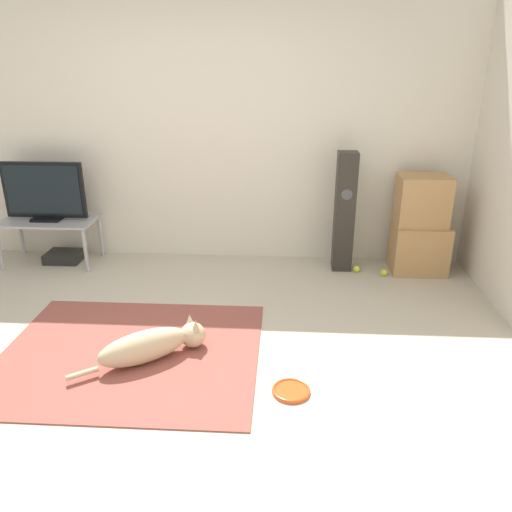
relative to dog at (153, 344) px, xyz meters
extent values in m
plane|color=#BCB29E|center=(0.05, -0.13, -0.12)|extent=(12.00, 12.00, 0.00)
cube|color=silver|center=(0.05, 1.97, 1.16)|extent=(8.00, 0.06, 2.55)
cube|color=#934C42|center=(-0.19, 0.06, -0.11)|extent=(1.78, 1.48, 0.01)
ellipsoid|color=beige|center=(-0.05, -0.04, 0.00)|extent=(0.62, 0.51, 0.22)
sphere|color=beige|center=(0.24, 0.17, -0.02)|extent=(0.18, 0.18, 0.18)
cone|color=beige|center=(0.22, 0.21, 0.08)|extent=(0.06, 0.06, 0.08)
cone|color=beige|center=(0.27, 0.13, 0.08)|extent=(0.06, 0.06, 0.08)
cylinder|color=beige|center=(-0.39, -0.27, -0.06)|extent=(0.19, 0.14, 0.04)
cylinder|color=#DB511E|center=(0.93, -0.30, -0.11)|extent=(0.24, 0.24, 0.02)
torus|color=#DB511E|center=(0.93, -0.30, -0.10)|extent=(0.24, 0.24, 0.02)
cube|color=tan|center=(2.15, 1.66, 0.11)|extent=(0.50, 0.38, 0.46)
cube|color=tan|center=(2.13, 1.68, 0.57)|extent=(0.46, 0.34, 0.46)
cube|color=#2D2823|center=(1.43, 1.68, 0.45)|extent=(0.18, 0.18, 1.13)
cylinder|color=#4C4C51|center=(1.43, 1.58, 0.64)|extent=(0.10, 0.00, 0.10)
cube|color=#A8A8AD|center=(-1.43, 1.65, 0.32)|extent=(0.90, 0.48, 0.02)
cylinder|color=#A8A8AD|center=(-1.01, 1.44, 0.10)|extent=(0.04, 0.04, 0.43)
cylinder|color=#A8A8AD|center=(-1.85, 1.87, 0.10)|extent=(0.04, 0.04, 0.43)
cylinder|color=#A8A8AD|center=(-1.01, 1.87, 0.10)|extent=(0.04, 0.04, 0.43)
cube|color=black|center=(-1.43, 1.65, 0.34)|extent=(0.28, 0.20, 0.03)
cube|color=black|center=(-1.43, 1.66, 0.62)|extent=(0.79, 0.04, 0.54)
cube|color=black|center=(-1.43, 1.64, 0.62)|extent=(0.72, 0.01, 0.48)
sphere|color=#C6E033|center=(1.57, 1.58, -0.09)|extent=(0.07, 0.07, 0.07)
sphere|color=#C6E033|center=(1.81, 1.51, -0.09)|extent=(0.07, 0.07, 0.07)
cube|color=black|center=(-1.35, 1.69, -0.07)|extent=(0.34, 0.28, 0.09)
camera|label=1|loc=(0.87, -2.85, 1.80)|focal=35.00mm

